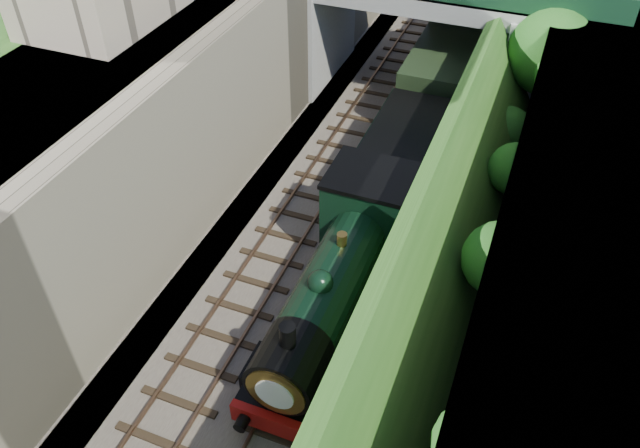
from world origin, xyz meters
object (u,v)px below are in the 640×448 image
Objects in this scene: road_bridge at (449,22)px; tender at (401,161)px; tree at (554,54)px; locomotive at (339,279)px.

road_bridge is 8.76m from tender.
tree is (4.97, -2.98, 0.57)m from road_bridge.
locomotive is at bearing -89.07° from road_bridge.
tree reaches higher than locomotive.
locomotive reaches higher than tender.
locomotive is at bearing -90.00° from tender.
tree is 0.65× the size of locomotive.
road_bridge is at bearing 91.74° from tender.
road_bridge reaches higher than locomotive.
locomotive is at bearing -110.23° from tree.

